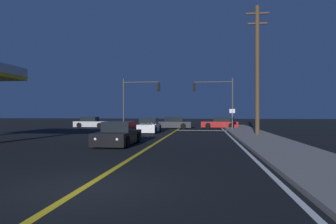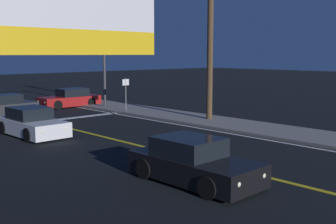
{
  "view_description": "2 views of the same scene",
  "coord_description": "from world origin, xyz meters",
  "views": [
    {
      "loc": [
        2.98,
        -6.71,
        1.87
      ],
      "look_at": [
        -0.49,
        19.86,
        1.92
      ],
      "focal_mm": 30.5,
      "sensor_mm": 36.0,
      "label": 1
    },
    {
      "loc": [
        -11.02,
        0.82,
        3.84
      ],
      "look_at": [
        0.9,
        13.46,
        1.44
      ],
      "focal_mm": 44.94,
      "sensor_mm": 36.0,
      "label": 2
    }
  ],
  "objects": [
    {
      "name": "lane_line_center",
      "position": [
        0.0,
        12.28,
        0.01
      ],
      "size": [
        0.2,
        41.74,
        0.01
      ],
      "primitive_type": "cube",
      "color": "gold",
      "rests_on": "ground"
    },
    {
      "name": "lane_line_edge_right",
      "position": [
        4.93,
        12.28,
        0.01
      ],
      "size": [
        0.16,
        41.74,
        0.01
      ],
      "primitive_type": "cube",
      "color": "white",
      "rests_on": "ground"
    },
    {
      "name": "utility_pole_right",
      "position": [
        7.08,
        16.57,
        5.33
      ],
      "size": [
        1.8,
        0.34,
        10.33
      ],
      "color": "#4C3823",
      "rests_on": "ground"
    },
    {
      "name": "car_far_approaching_red",
      "position": [
        4.75,
        27.99,
        0.58
      ],
      "size": [
        4.41,
        2.01,
        1.34
      ],
      "rotation": [
        0.0,
        0.0,
        1.53
      ],
      "color": "maroon",
      "rests_on": "ground"
    },
    {
      "name": "car_side_waiting_white",
      "position": [
        -2.27,
        19.52,
        0.58
      ],
      "size": [
        1.96,
        4.19,
        1.34
      ],
      "rotation": [
        0.0,
        0.0,
        3.16
      ],
      "color": "silver",
      "rests_on": "ground"
    },
    {
      "name": "street_sign_corner",
      "position": [
        5.68,
        22.55,
        1.53
      ],
      "size": [
        0.56,
        0.09,
        2.27
      ],
      "color": "slate",
      "rests_on": "ground"
    },
    {
      "name": "sidewalk_right",
      "position": [
        6.78,
        12.28,
        0.07
      ],
      "size": [
        3.2,
        44.19,
        0.15
      ],
      "primitive_type": "cube",
      "color": "gray",
      "rests_on": "ground"
    },
    {
      "name": "stop_bar",
      "position": [
        2.59,
        23.05,
        0.01
      ],
      "size": [
        5.18,
        0.5,
        0.01
      ],
      "primitive_type": "cube",
      "color": "white",
      "rests_on": "ground"
    },
    {
      "name": "car_lead_oncoming_black",
      "position": [
        -2.0,
        9.28,
        0.58
      ],
      "size": [
        1.96,
        4.23,
        1.34
      ],
      "rotation": [
        0.0,
        0.0,
        3.15
      ],
      "color": "black",
      "rests_on": "ground"
    },
    {
      "name": "traffic_signal_near_right",
      "position": [
        4.36,
        25.35,
        3.82
      ],
      "size": [
        4.46,
        0.28,
        5.67
      ],
      "rotation": [
        0.0,
        0.0,
        3.14
      ],
      "color": "#38383D",
      "rests_on": "ground"
    }
  ]
}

